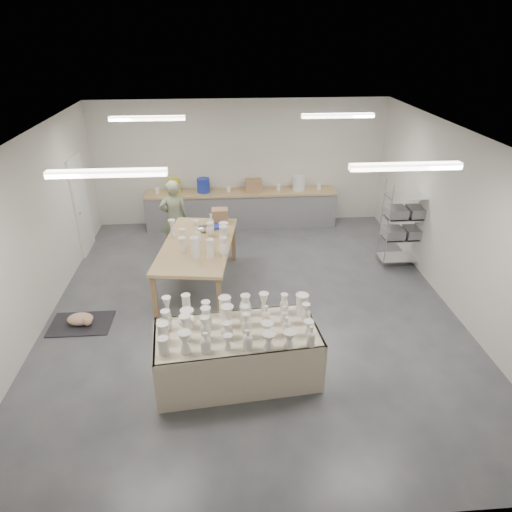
{
  "coord_description": "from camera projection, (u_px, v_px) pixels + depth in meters",
  "views": [
    {
      "loc": [
        -0.46,
        -6.83,
        4.5
      ],
      "look_at": [
        0.07,
        -0.08,
        1.05
      ],
      "focal_mm": 32.0,
      "sensor_mm": 36.0,
      "label": 1
    }
  ],
  "objects": [
    {
      "name": "room",
      "position": [
        244.0,
        196.0,
        7.27
      ],
      "size": [
        8.0,
        8.02,
        3.0
      ],
      "color": "#424449",
      "rests_on": "ground"
    },
    {
      "name": "back_counter",
      "position": [
        241.0,
        207.0,
        11.19
      ],
      "size": [
        4.6,
        0.6,
        1.24
      ],
      "color": "tan",
      "rests_on": "ground"
    },
    {
      "name": "wire_shelf",
      "position": [
        405.0,
        223.0,
        9.19
      ],
      "size": [
        0.88,
        0.48,
        1.8
      ],
      "color": "silver",
      "rests_on": "ground"
    },
    {
      "name": "drying_table",
      "position": [
        237.0,
        351.0,
        6.33
      ],
      "size": [
        2.32,
        1.27,
        1.16
      ],
      "rotation": [
        0.0,
        0.0,
        0.1
      ],
      "color": "olive",
      "rests_on": "ground"
    },
    {
      "name": "work_table",
      "position": [
        201.0,
        242.0,
        8.42
      ],
      "size": [
        1.54,
        2.59,
        1.28
      ],
      "rotation": [
        0.0,
        0.0,
        -0.14
      ],
      "color": "tan",
      "rests_on": "ground"
    },
    {
      "name": "rug",
      "position": [
        81.0,
        324.0,
        7.65
      ],
      "size": [
        1.0,
        0.7,
        0.02
      ],
      "primitive_type": "cube",
      "color": "black",
      "rests_on": "ground"
    },
    {
      "name": "cat",
      "position": [
        81.0,
        319.0,
        7.59
      ],
      "size": [
        0.51,
        0.44,
        0.18
      ],
      "rotation": [
        0.0,
        0.0,
        -0.42
      ],
      "color": "white",
      "rests_on": "rug"
    },
    {
      "name": "potter",
      "position": [
        174.0,
        218.0,
        9.71
      ],
      "size": [
        0.68,
        0.53,
        1.65
      ],
      "primitive_type": "imported",
      "rotation": [
        0.0,
        0.0,
        3.4
      ],
      "color": "gray",
      "rests_on": "ground"
    },
    {
      "name": "red_stool",
      "position": [
        177.0,
        236.0,
        10.19
      ],
      "size": [
        0.33,
        0.33,
        0.31
      ],
      "rotation": [
        0.0,
        0.0,
        -0.0
      ],
      "color": "#A91826",
      "rests_on": "ground"
    }
  ]
}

